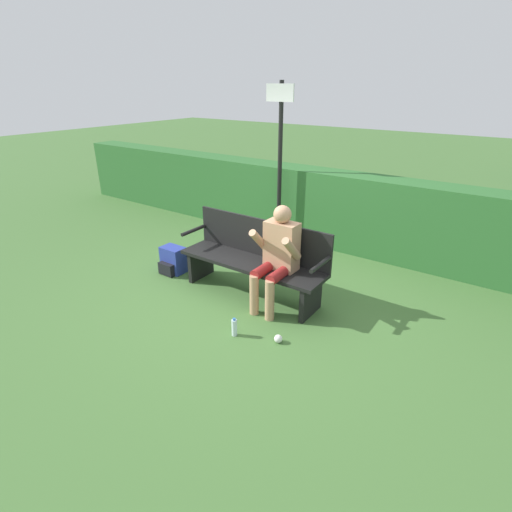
% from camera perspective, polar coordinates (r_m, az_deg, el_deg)
% --- Properties ---
extents(ground_plane, '(40.00, 40.00, 0.00)m').
position_cam_1_polar(ground_plane, '(5.28, -0.71, -5.45)').
color(ground_plane, '#426B33').
extents(hedge_back, '(12.00, 0.55, 1.23)m').
position_cam_1_polar(hedge_back, '(6.84, 10.40, 6.72)').
color(hedge_back, '#2D662D').
rests_on(hedge_back, ground).
extents(park_bench, '(1.98, 0.51, 0.97)m').
position_cam_1_polar(park_bench, '(5.11, -0.23, -0.30)').
color(park_bench, black).
rests_on(park_bench, ground).
extents(person_seated, '(0.53, 0.58, 1.27)m').
position_cam_1_polar(person_seated, '(4.72, 3.05, 0.42)').
color(person_seated, tan).
rests_on(person_seated, ground).
extents(backpack, '(0.34, 0.31, 0.38)m').
position_cam_1_polar(backpack, '(5.92, -11.81, -0.63)').
color(backpack, '#283893').
rests_on(backpack, ground).
extents(water_bottle, '(0.06, 0.06, 0.22)m').
position_cam_1_polar(water_bottle, '(4.44, -3.12, -10.14)').
color(water_bottle, silver).
rests_on(water_bottle, ground).
extents(signpost, '(0.48, 0.09, 2.59)m').
position_cam_1_polar(signpost, '(6.60, 3.42, 14.36)').
color(signpost, black).
rests_on(signpost, ground).
extents(litter_crumple, '(0.09, 0.09, 0.09)m').
position_cam_1_polar(litter_crumple, '(4.36, 3.20, -11.72)').
color(litter_crumple, silver).
rests_on(litter_crumple, ground).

